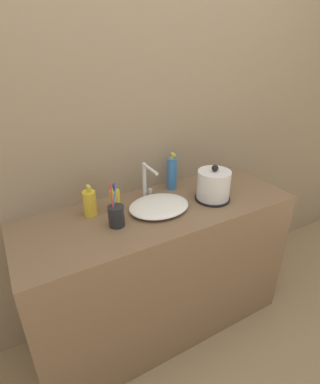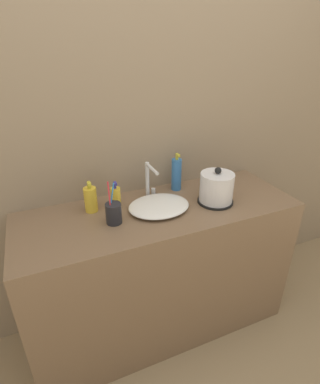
{
  "view_description": "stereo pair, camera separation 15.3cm",
  "coord_description": "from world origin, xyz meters",
  "px_view_note": "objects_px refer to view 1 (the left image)",
  "views": [
    {
      "loc": [
        -0.68,
        -0.92,
        1.63
      ],
      "look_at": [
        -0.0,
        0.26,
        0.94
      ],
      "focal_mm": 28.0,
      "sensor_mm": 36.0,
      "label": 1
    },
    {
      "loc": [
        -0.54,
        -0.99,
        1.63
      ],
      "look_at": [
        -0.0,
        0.26,
        0.94
      ],
      "focal_mm": 28.0,
      "sensor_mm": 36.0,
      "label": 2
    }
  ],
  "objects_px": {
    "electric_kettle": "(213,186)",
    "lotion_bottle": "(172,174)",
    "toothbrush_cup": "(116,216)",
    "mouthwash_bottle": "(115,200)",
    "shampoo_bottle": "(90,203)",
    "faucet": "(147,179)"
  },
  "relations": [
    {
      "from": "shampoo_bottle",
      "to": "faucet",
      "type": "bearing_deg",
      "value": 3.3
    },
    {
      "from": "faucet",
      "to": "mouthwash_bottle",
      "type": "bearing_deg",
      "value": -168.13
    },
    {
      "from": "toothbrush_cup",
      "to": "shampoo_bottle",
      "type": "relative_size",
      "value": 1.3
    },
    {
      "from": "toothbrush_cup",
      "to": "mouthwash_bottle",
      "type": "height_order",
      "value": "toothbrush_cup"
    },
    {
      "from": "faucet",
      "to": "shampoo_bottle",
      "type": "distance_m",
      "value": 0.34
    },
    {
      "from": "faucet",
      "to": "mouthwash_bottle",
      "type": "xyz_separation_m",
      "value": [
        -0.21,
        -0.04,
        -0.06
      ]
    },
    {
      "from": "shampoo_bottle",
      "to": "lotion_bottle",
      "type": "bearing_deg",
      "value": 6.11
    },
    {
      "from": "toothbrush_cup",
      "to": "shampoo_bottle",
      "type": "xyz_separation_m",
      "value": [
        -0.08,
        0.16,
        0.01
      ]
    },
    {
      "from": "faucet",
      "to": "lotion_bottle",
      "type": "relative_size",
      "value": 0.91
    },
    {
      "from": "toothbrush_cup",
      "to": "mouthwash_bottle",
      "type": "xyz_separation_m",
      "value": [
        0.05,
        0.13,
        0.01
      ]
    },
    {
      "from": "electric_kettle",
      "to": "lotion_bottle",
      "type": "bearing_deg",
      "value": 119.23
    },
    {
      "from": "faucet",
      "to": "toothbrush_cup",
      "type": "height_order",
      "value": "toothbrush_cup"
    },
    {
      "from": "lotion_bottle",
      "to": "mouthwash_bottle",
      "type": "xyz_separation_m",
      "value": [
        -0.39,
        -0.08,
        -0.04
      ]
    },
    {
      "from": "shampoo_bottle",
      "to": "mouthwash_bottle",
      "type": "bearing_deg",
      "value": -10.88
    },
    {
      "from": "toothbrush_cup",
      "to": "electric_kettle",
      "type": "bearing_deg",
      "value": -1.63
    },
    {
      "from": "electric_kettle",
      "to": "lotion_bottle",
      "type": "relative_size",
      "value": 0.91
    },
    {
      "from": "mouthwash_bottle",
      "to": "faucet",
      "type": "bearing_deg",
      "value": 11.87
    },
    {
      "from": "faucet",
      "to": "toothbrush_cup",
      "type": "bearing_deg",
      "value": -145.32
    },
    {
      "from": "toothbrush_cup",
      "to": "lotion_bottle",
      "type": "relative_size",
      "value": 0.96
    },
    {
      "from": "faucet",
      "to": "electric_kettle",
      "type": "relative_size",
      "value": 1.0
    },
    {
      "from": "electric_kettle",
      "to": "mouthwash_bottle",
      "type": "distance_m",
      "value": 0.54
    },
    {
      "from": "toothbrush_cup",
      "to": "mouthwash_bottle",
      "type": "relative_size",
      "value": 1.41
    }
  ]
}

